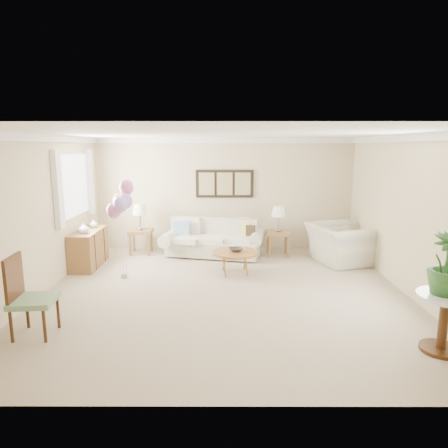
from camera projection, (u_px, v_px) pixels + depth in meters
The scene contains 18 objects.
ground_plane at pixel (225, 292), 6.69m from camera, with size 6.00×6.00×0.00m, color tan.
room_shell at pixel (218, 195), 6.47m from camera, with size 6.04×6.04×2.60m.
wall_art_triptych at pixel (225, 184), 9.30m from camera, with size 1.35×0.06×0.65m.
sofa at pixel (214, 241), 8.90m from camera, with size 2.39×1.25×0.82m.
end_table_left at pixel (141, 234), 9.02m from camera, with size 0.51×0.46×0.55m.
end_table_right at pixel (278, 235), 8.87m from camera, with size 0.51×0.46×0.55m.
lamp_left at pixel (140, 210), 8.92m from camera, with size 0.33×0.33×0.59m.
lamp_right at pixel (279, 212), 8.77m from camera, with size 0.32×0.32×0.56m.
coffee_table at pixel (235, 253), 7.60m from camera, with size 0.87×0.87×0.44m.
decor_bowl at pixel (236, 250), 7.59m from camera, with size 0.26×0.26×0.06m, color #2D2823.
armchair at pixel (339, 244), 8.36m from camera, with size 1.23×1.07×0.80m, color beige.
side_table at pixel (445, 309), 4.67m from camera, with size 0.65×0.65×0.71m.
potted_plant at pixel (447, 264), 4.58m from camera, with size 0.41×0.41×0.73m, color #1D4D20.
accent_chair at pixel (27, 294), 5.07m from camera, with size 0.56×0.56×1.06m.
credenza at pixel (89, 248), 8.10m from camera, with size 0.46×1.20×0.74m.
vase_white at pixel (84, 228), 7.75m from camera, with size 0.20×0.20×0.21m, color silver.
vase_sage at pixel (94, 223), 8.32m from camera, with size 0.16×0.16×0.17m, color #B5BCA7.
balloon_cluster at pixel (121, 201), 7.15m from camera, with size 0.46×0.54×1.83m.
Camera 1 is at (0.00, -6.35, 2.40)m, focal length 32.00 mm.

